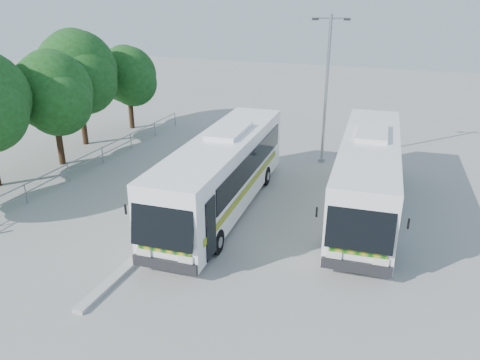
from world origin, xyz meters
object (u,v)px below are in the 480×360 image
at_px(tree_far_d, 78,71).
at_px(coach_main, 222,171).
at_px(coach_adjacent, 368,173).
at_px(tree_far_e, 129,75).
at_px(lamppost, 327,84).
at_px(tree_far_c, 53,92).

xyz_separation_m(tree_far_d, coach_main, (12.31, -6.05, -2.96)).
bearing_deg(coach_main, coach_adjacent, 16.27).
bearing_deg(tree_far_e, lamppost, -9.58).
height_order(tree_far_e, coach_adjacent, tree_far_e).
distance_m(tree_far_e, lamppost, 14.85).
height_order(tree_far_e, coach_main, tree_far_e).
distance_m(tree_far_d, lamppost, 15.45).
bearing_deg(tree_far_d, lamppost, 7.55).
bearing_deg(tree_far_e, coach_main, -42.21).
distance_m(tree_far_d, coach_main, 14.03).
xyz_separation_m(tree_far_c, coach_main, (11.12, -2.35, -2.40)).
height_order(tree_far_d, coach_adjacent, tree_far_d).
distance_m(tree_far_d, tree_far_e, 4.65).
bearing_deg(tree_far_d, coach_main, -26.15).
bearing_deg(tree_far_e, tree_far_d, -98.63).
bearing_deg(coach_main, lamppost, 66.71).
bearing_deg(coach_main, tree_far_e, 134.88).
relative_size(coach_adjacent, lamppost, 1.47).
height_order(tree_far_d, lamppost, lamppost).
relative_size(tree_far_e, lamppost, 0.71).
height_order(coach_main, coach_adjacent, coach_main).
relative_size(tree_far_e, coach_adjacent, 0.48).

